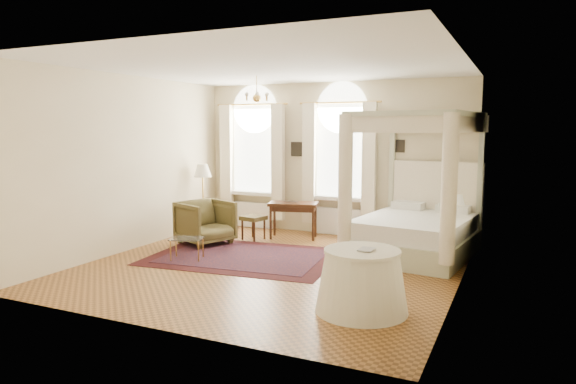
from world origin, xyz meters
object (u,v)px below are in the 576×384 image
armchair (205,222)px  side_table (362,281)px  nightstand (458,233)px  stool (253,220)px  coffee_table (187,240)px  floor_lamp (203,174)px  writing_desk (293,208)px  canopy_bed (415,224)px

armchair → side_table: bearing=-99.1°
nightstand → armchair: 4.98m
stool → side_table: size_ratio=0.44×
coffee_table → side_table: side_table is taller
nightstand → coffee_table: 5.17m
stool → armchair: bearing=-131.7°
nightstand → coffee_table: nightstand is taller
armchair → floor_lamp: floor_lamp is taller
armchair → writing_desk: bearing=-26.2°
canopy_bed → armchair: size_ratio=2.74×
stool → coffee_table: size_ratio=0.77×
canopy_bed → coffee_table: size_ratio=3.91×
writing_desk → armchair: bearing=-138.5°
side_table → nightstand: bearing=80.3°
writing_desk → armchair: size_ratio=1.16×
side_table → canopy_bed: bearing=89.1°
canopy_bed → floor_lamp: size_ratio=1.73×
writing_desk → floor_lamp: (-2.12, -0.21, 0.65)m
nightstand → writing_desk: 3.34m
floor_lamp → writing_desk: bearing=5.7°
floor_lamp → side_table: 5.88m
stool → side_table: side_table is taller
floor_lamp → nightstand: bearing=7.5°
canopy_bed → nightstand: 1.22m
floor_lamp → side_table: size_ratio=1.29×
canopy_bed → nightstand: size_ratio=4.46×
writing_desk → armchair: (-1.39, -1.23, -0.21)m
nightstand → coffee_table: size_ratio=0.88×
armchair → side_table: 4.64m
stool → nightstand: bearing=13.6°
coffee_table → floor_lamp: floor_lamp is taller
writing_desk → floor_lamp: 2.23m
canopy_bed → coffee_table: bearing=-151.5°
stool → floor_lamp: size_ratio=0.34×
nightstand → stool: nightstand is taller
coffee_table → floor_lamp: size_ratio=0.44×
stool → side_table: bearing=-44.1°
coffee_table → floor_lamp: (-1.15, 2.22, 0.95)m
writing_desk → side_table: size_ratio=0.95×
coffee_table → floor_lamp: bearing=117.3°
canopy_bed → side_table: size_ratio=2.24×
nightstand → floor_lamp: (-5.40, -0.71, 1.00)m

